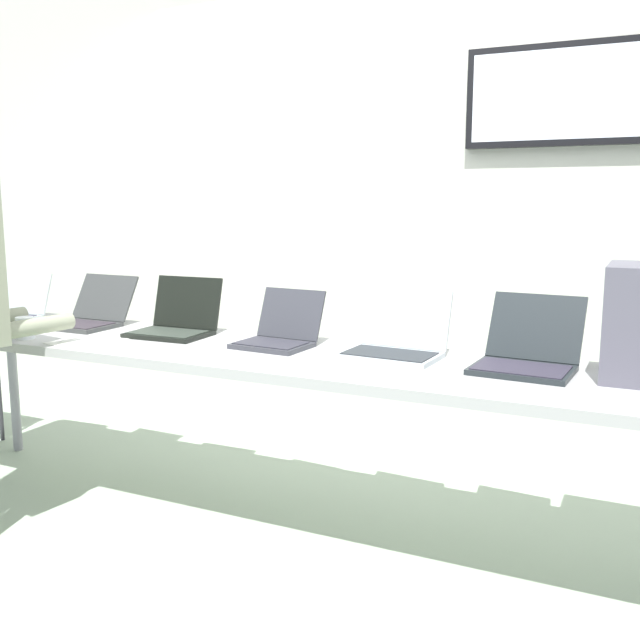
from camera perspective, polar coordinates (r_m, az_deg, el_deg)
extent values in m
cube|color=#96A691|center=(3.24, -5.31, -16.32)|extent=(8.00, 8.00, 0.04)
cube|color=silver|center=(3.93, 2.91, 9.13)|extent=(8.00, 0.06, 2.73)
cube|color=black|center=(3.64, 18.46, 16.69)|extent=(0.84, 0.05, 0.47)
cube|color=white|center=(3.62, 18.43, 16.73)|extent=(0.78, 0.02, 0.41)
cube|color=#A6A6A6|center=(2.98, -5.53, -2.66)|extent=(3.58, 0.70, 0.04)
cylinder|color=gray|center=(4.34, -23.28, -4.87)|extent=(0.05, 0.05, 0.74)
cube|color=#AAB6B6|center=(4.04, -24.18, 0.16)|extent=(0.38, 0.25, 0.02)
cube|color=#AAB6B6|center=(4.13, -22.80, 2.03)|extent=(0.37, 0.11, 0.21)
cube|color=black|center=(4.13, -22.77, 2.02)|extent=(0.35, 0.09, 0.18)
cube|color=#373939|center=(3.64, -18.70, -0.43)|extent=(0.34, 0.25, 0.02)
cube|color=#2D272F|center=(3.63, -18.85, -0.27)|extent=(0.31, 0.20, 0.00)
cube|color=#373939|center=(3.76, -16.81, 1.75)|extent=(0.34, 0.14, 0.22)
cube|color=silver|center=(3.76, -16.78, 1.73)|extent=(0.31, 0.12, 0.19)
cube|color=black|center=(3.30, -11.98, -1.12)|extent=(0.36, 0.26, 0.02)
cube|color=#2C342D|center=(3.29, -12.12, -0.95)|extent=(0.33, 0.21, 0.00)
cube|color=black|center=(3.41, -10.55, 1.41)|extent=(0.35, 0.08, 0.24)
cube|color=silver|center=(3.41, -10.52, 1.40)|extent=(0.32, 0.07, 0.21)
cube|color=#35363D|center=(2.99, -3.85, -2.03)|extent=(0.32, 0.25, 0.02)
cube|color=#2C2C35|center=(2.98, -3.97, -1.84)|extent=(0.29, 0.19, 0.00)
cube|color=#35363D|center=(3.10, -2.33, 0.50)|extent=(0.31, 0.11, 0.21)
cube|color=#205831|center=(3.10, -2.30, 0.49)|extent=(0.28, 0.09, 0.18)
cube|color=#AAB3B9|center=(2.80, 5.67, -2.86)|extent=(0.38, 0.27, 0.02)
cube|color=#262B2E|center=(2.78, 5.57, -2.66)|extent=(0.35, 0.21, 0.00)
cube|color=#AAB3B9|center=(2.92, 6.91, 0.14)|extent=(0.37, 0.10, 0.23)
cube|color=#3A5072|center=(2.92, 6.93, 0.13)|extent=(0.34, 0.08, 0.21)
cube|color=#202629|center=(2.65, 15.84, -3.88)|extent=(0.36, 0.29, 0.02)
cube|color=#2D2937|center=(2.63, 15.78, -3.68)|extent=(0.33, 0.24, 0.00)
cube|color=#202629|center=(2.81, 16.87, -0.53)|extent=(0.35, 0.15, 0.24)
cube|color=silver|center=(2.82, 16.88, -0.56)|extent=(0.32, 0.13, 0.21)
cylinder|color=gray|center=(3.19, -21.61, -0.45)|extent=(0.11, 0.33, 0.07)
cylinder|color=white|center=(3.42, -22.52, -0.60)|extent=(0.08, 0.08, 0.10)
cube|color=white|center=(3.29, -18.14, -1.60)|extent=(0.27, 0.34, 0.00)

